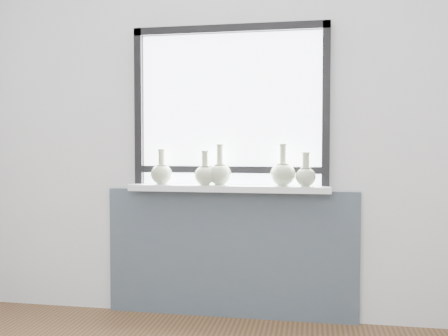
% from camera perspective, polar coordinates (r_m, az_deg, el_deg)
% --- Properties ---
extents(back_wall, '(3.60, 0.02, 2.60)m').
position_cam_1_polar(back_wall, '(3.36, 0.78, 4.98)').
color(back_wall, silver).
rests_on(back_wall, ground).
extents(apron_panel, '(1.70, 0.03, 0.86)m').
position_cam_1_polar(apron_panel, '(3.40, 0.69, -9.79)').
color(apron_panel, '#424D5A').
rests_on(apron_panel, ground).
extents(windowsill, '(1.32, 0.18, 0.04)m').
position_cam_1_polar(windowsill, '(3.27, 0.49, -2.33)').
color(windowsill, white).
rests_on(windowsill, apron_panel).
extents(window, '(1.30, 0.06, 1.05)m').
position_cam_1_polar(window, '(3.33, 0.68, 7.43)').
color(window, black).
rests_on(window, windowsill).
extents(vase_a, '(0.15, 0.15, 0.24)m').
position_cam_1_polar(vase_a, '(3.36, -7.14, -0.56)').
color(vase_a, '#ADBF96').
rests_on(vase_a, windowsill).
extents(vase_b, '(0.14, 0.14, 0.23)m').
position_cam_1_polar(vase_b, '(3.27, -2.21, -0.67)').
color(vase_b, '#ADBF96').
rests_on(vase_b, windowsill).
extents(vase_c, '(0.15, 0.15, 0.27)m').
position_cam_1_polar(vase_c, '(3.27, -0.48, -0.53)').
color(vase_c, '#ADBF96').
rests_on(vase_c, windowsill).
extents(vase_d, '(0.16, 0.16, 0.27)m').
position_cam_1_polar(vase_d, '(3.23, 6.74, -0.53)').
color(vase_d, '#ADBF96').
rests_on(vase_d, windowsill).
extents(vase_e, '(0.13, 0.13, 0.22)m').
position_cam_1_polar(vase_e, '(3.20, 9.32, -0.80)').
color(vase_e, '#ADBF96').
rests_on(vase_e, windowsill).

